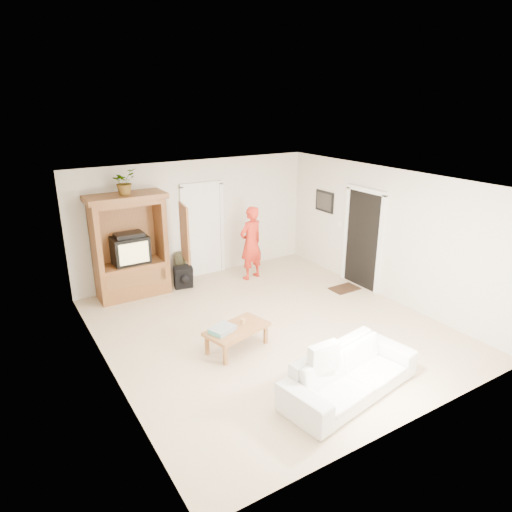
% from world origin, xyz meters
% --- Properties ---
extents(floor, '(6.00, 6.00, 0.00)m').
position_xyz_m(floor, '(0.00, 0.00, 0.00)').
color(floor, tan).
rests_on(floor, ground).
extents(ceiling, '(6.00, 6.00, 0.00)m').
position_xyz_m(ceiling, '(0.00, 0.00, 2.60)').
color(ceiling, white).
rests_on(ceiling, floor).
extents(wall_back, '(5.50, 0.00, 5.50)m').
position_xyz_m(wall_back, '(0.00, 3.00, 1.30)').
color(wall_back, silver).
rests_on(wall_back, floor).
extents(wall_front, '(5.50, 0.00, 5.50)m').
position_xyz_m(wall_front, '(0.00, -3.00, 1.30)').
color(wall_front, silver).
rests_on(wall_front, floor).
extents(wall_left, '(0.00, 6.00, 6.00)m').
position_xyz_m(wall_left, '(-2.75, 0.00, 1.30)').
color(wall_left, silver).
rests_on(wall_left, floor).
extents(wall_right, '(0.00, 6.00, 6.00)m').
position_xyz_m(wall_right, '(2.75, 0.00, 1.30)').
color(wall_right, silver).
rests_on(wall_right, floor).
extents(armoire, '(1.82, 1.14, 2.10)m').
position_xyz_m(armoire, '(-1.58, 2.66, 0.91)').
color(armoire, brown).
rests_on(armoire, floor).
extents(door_back, '(0.85, 0.05, 2.04)m').
position_xyz_m(door_back, '(0.15, 2.97, 1.02)').
color(door_back, white).
rests_on(door_back, floor).
extents(doorway_right, '(0.05, 0.90, 2.04)m').
position_xyz_m(doorway_right, '(2.73, 0.60, 1.02)').
color(doorway_right, black).
rests_on(doorway_right, floor).
extents(framed_picture, '(0.03, 0.60, 0.48)m').
position_xyz_m(framed_picture, '(2.73, 1.90, 1.60)').
color(framed_picture, black).
rests_on(framed_picture, wall_right).
extents(doormat, '(0.60, 0.40, 0.02)m').
position_xyz_m(doormat, '(2.30, 0.60, 0.01)').
color(doormat, '#382316').
rests_on(doormat, floor).
extents(plant, '(0.58, 0.56, 0.49)m').
position_xyz_m(plant, '(-1.60, 2.63, 2.34)').
color(plant, '#4C7238').
rests_on(plant, armoire).
extents(man, '(0.67, 0.51, 1.65)m').
position_xyz_m(man, '(0.93, 2.19, 0.82)').
color(man, red).
rests_on(man, floor).
extents(sofa, '(2.19, 1.15, 0.61)m').
position_xyz_m(sofa, '(-0.09, -2.14, 0.30)').
color(sofa, silver).
rests_on(sofa, floor).
extents(coffee_table, '(1.13, 0.80, 0.38)m').
position_xyz_m(coffee_table, '(-0.84, -0.32, 0.33)').
color(coffee_table, '#9E6536').
rests_on(coffee_table, floor).
extents(towel, '(0.46, 0.40, 0.08)m').
position_xyz_m(towel, '(-1.10, -0.32, 0.42)').
color(towel, '#C34152').
rests_on(towel, coffee_table).
extents(candle, '(0.08, 0.08, 0.10)m').
position_xyz_m(candle, '(-0.70, -0.27, 0.43)').
color(candle, tan).
rests_on(candle, coffee_table).
extents(backpack_black, '(0.42, 0.29, 0.47)m').
position_xyz_m(backpack_black, '(-0.59, 2.45, 0.23)').
color(backpack_black, black).
rests_on(backpack_black, floor).
extents(backpack_olive, '(0.41, 0.37, 0.64)m').
position_xyz_m(backpack_olive, '(-0.41, 2.85, 0.32)').
color(backpack_olive, '#47442B').
rests_on(backpack_olive, floor).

